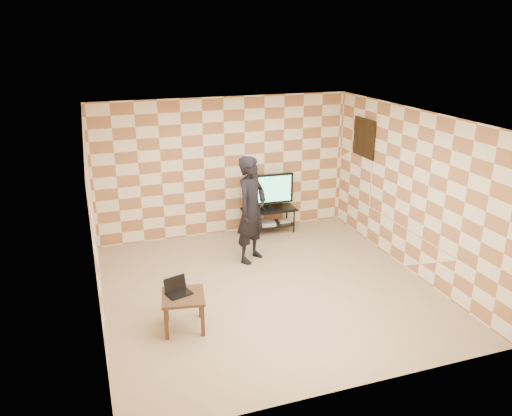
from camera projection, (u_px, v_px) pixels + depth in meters
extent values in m
plane|color=tan|center=(268.00, 288.00, 7.90)|extent=(5.00, 5.00, 0.00)
cube|color=beige|center=(225.00, 167.00, 9.68)|extent=(5.00, 0.02, 2.70)
cube|color=beige|center=(351.00, 284.00, 5.22)|extent=(5.00, 0.02, 2.70)
cube|color=beige|center=(94.00, 228.00, 6.69)|extent=(0.02, 5.00, 2.70)
cube|color=beige|center=(411.00, 192.00, 8.20)|extent=(0.02, 5.00, 2.70)
cube|color=white|center=(270.00, 118.00, 6.99)|extent=(5.00, 5.00, 0.02)
cube|color=black|center=(364.00, 138.00, 9.37)|extent=(0.04, 0.72, 0.72)
cube|color=black|center=(364.00, 138.00, 9.37)|extent=(0.04, 0.03, 0.68)
cube|color=black|center=(364.00, 138.00, 9.37)|extent=(0.04, 0.68, 0.03)
cube|color=black|center=(269.00, 210.00, 9.95)|extent=(1.07, 0.48, 0.04)
cube|color=black|center=(269.00, 224.00, 10.06)|extent=(0.96, 0.43, 0.03)
cylinder|color=black|center=(249.00, 226.00, 9.72)|extent=(0.03, 0.03, 0.50)
cylinder|color=black|center=(244.00, 220.00, 10.06)|extent=(0.03, 0.03, 0.50)
cylinder|color=black|center=(294.00, 221.00, 10.00)|extent=(0.03, 0.03, 0.50)
cylinder|color=black|center=(287.00, 214.00, 10.35)|extent=(0.03, 0.03, 0.50)
cube|color=black|center=(269.00, 208.00, 9.94)|extent=(0.30, 0.20, 0.03)
cube|color=black|center=(269.00, 205.00, 9.92)|extent=(0.07, 0.05, 0.08)
cube|color=black|center=(269.00, 189.00, 9.81)|extent=(0.98, 0.11, 0.60)
cube|color=#45CE9B|center=(270.00, 189.00, 9.78)|extent=(0.88, 0.05, 0.52)
cube|color=#B0B0B2|center=(265.00, 223.00, 10.00)|extent=(0.45, 0.36, 0.07)
cube|color=silver|center=(284.00, 221.00, 10.15)|extent=(0.23, 0.17, 0.05)
cube|color=#3C2816|center=(183.00, 297.00, 6.70)|extent=(0.65, 0.65, 0.04)
cube|color=#3C2816|center=(166.00, 324.00, 6.53)|extent=(0.06, 0.06, 0.46)
cube|color=#3C2816|center=(166.00, 305.00, 6.97)|extent=(0.06, 0.06, 0.46)
cube|color=#3C2816|center=(203.00, 321.00, 6.61)|extent=(0.06, 0.06, 0.46)
cube|color=#3C2816|center=(200.00, 302.00, 7.05)|extent=(0.06, 0.06, 0.46)
cube|color=black|center=(179.00, 294.00, 6.72)|extent=(0.37, 0.31, 0.02)
cube|color=black|center=(175.00, 284.00, 6.77)|extent=(0.32, 0.15, 0.20)
imported|color=black|center=(251.00, 210.00, 8.59)|extent=(0.82, 0.79, 1.89)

